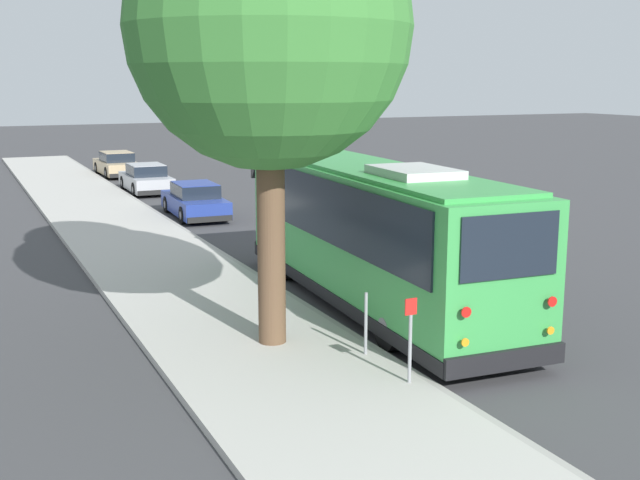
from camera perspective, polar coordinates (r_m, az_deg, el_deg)
name	(u,v)px	position (r m, az deg, el deg)	size (l,w,h in m)	color
ground_plane	(394,310)	(18.17, 5.28, -5.01)	(160.00, 160.00, 0.00)	#3D3D3F
sidewalk_slab	(233,329)	(16.64, -6.23, -6.31)	(80.00, 3.87, 0.15)	#B2AFA8
curb_strip	(321,317)	(17.34, 0.09, -5.50)	(80.00, 0.14, 0.15)	#9D9A94
shuttle_bus	(374,229)	(18.09, 3.84, 0.79)	(10.69, 2.96, 3.37)	green
parked_sedan_blue	(195,201)	(30.51, -8.88, 2.75)	(4.52, 1.87, 1.30)	navy
parked_sedan_silver	(146,179)	(37.62, -12.26, 4.25)	(4.30, 1.83, 1.31)	#A8AAAF
parked_sedan_tan	(117,165)	(44.49, -14.25, 5.22)	(4.46, 1.85, 1.30)	tan
street_tree	(266,7)	(14.94, -3.89, 16.18)	(5.16, 5.16, 9.24)	brown
sign_post_near	(410,339)	(13.39, 6.43, -7.04)	(0.06, 0.22, 1.45)	gray
sign_post_far	(366,323)	(14.72, 3.28, -5.95)	(0.06, 0.06, 1.17)	gray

